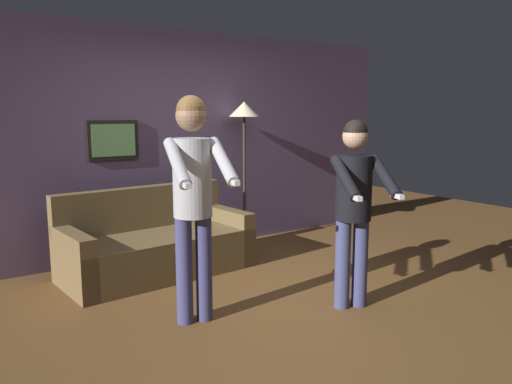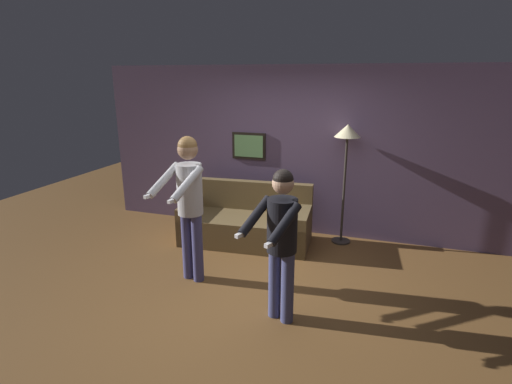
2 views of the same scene
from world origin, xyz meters
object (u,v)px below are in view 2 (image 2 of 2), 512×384
object	(u,v)px
person_standing_left	(189,195)
person_standing_right	(281,234)
torchiere_lamp	(347,143)
couch	(247,224)

from	to	relation	value
person_standing_left	person_standing_right	world-z (taller)	person_standing_left
torchiere_lamp	person_standing_right	xyz separation A→B (m)	(-0.36, -2.24, -0.57)
person_standing_left	person_standing_right	bearing A→B (deg)	-21.03
torchiere_lamp	person_standing_left	size ratio (longest dim) A/B	1.00
person_standing_left	person_standing_right	distance (m)	1.34
torchiere_lamp	person_standing_left	world-z (taller)	same
couch	person_standing_right	world-z (taller)	person_standing_right
couch	person_standing_left	distance (m)	1.58
couch	torchiere_lamp	distance (m)	1.90
couch	torchiere_lamp	size ratio (longest dim) A/B	1.10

